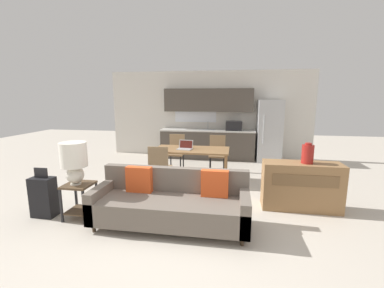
{
  "coord_description": "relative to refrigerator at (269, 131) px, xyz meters",
  "views": [
    {
      "loc": [
        0.82,
        -3.57,
        1.89
      ],
      "look_at": [
        -0.02,
        1.5,
        0.95
      ],
      "focal_mm": 24.0,
      "sensor_mm": 36.0,
      "label": 1
    }
  ],
  "objects": [
    {
      "name": "ground_plane",
      "position": [
        -1.84,
        -4.22,
        -0.91
      ],
      "size": [
        20.0,
        20.0,
        0.0
      ],
      "primitive_type": "plane",
      "color": "beige"
    },
    {
      "name": "wall_back",
      "position": [
        -1.84,
        0.41,
        0.45
      ],
      "size": [
        6.4,
        0.07,
        2.7
      ],
      "color": "silver",
      "rests_on": "ground_plane"
    },
    {
      "name": "kitchen_counter",
      "position": [
        -1.82,
        0.11,
        -0.06
      ],
      "size": [
        2.9,
        0.65,
        2.15
      ],
      "color": "#4C443D",
      "rests_on": "ground_plane"
    },
    {
      "name": "refrigerator",
      "position": [
        0.0,
        0.0,
        0.0
      ],
      "size": [
        0.69,
        0.75,
        1.82
      ],
      "color": "#B7BABC",
      "rests_on": "ground_plane"
    },
    {
      "name": "dining_table",
      "position": [
        -1.96,
        -2.19,
        -0.23
      ],
      "size": [
        1.67,
        0.84,
        0.74
      ],
      "color": "olive",
      "rests_on": "ground_plane"
    },
    {
      "name": "couch",
      "position": [
        -1.91,
        -4.29,
        -0.57
      ],
      "size": [
        2.27,
        0.8,
        0.84
      ],
      "color": "#3D2D1E",
      "rests_on": "ground_plane"
    },
    {
      "name": "side_table",
      "position": [
        -3.39,
        -4.32,
        -0.54
      ],
      "size": [
        0.42,
        0.42,
        0.56
      ],
      "color": "brown",
      "rests_on": "ground_plane"
    },
    {
      "name": "table_lamp",
      "position": [
        -3.42,
        -4.34,
        0.05
      ],
      "size": [
        0.39,
        0.39,
        0.66
      ],
      "color": "silver",
      "rests_on": "side_table"
    },
    {
      "name": "credenza",
      "position": [
        0.13,
        -3.39,
        -0.5
      ],
      "size": [
        1.28,
        0.44,
        0.81
      ],
      "color": "olive",
      "rests_on": "ground_plane"
    },
    {
      "name": "vase",
      "position": [
        0.19,
        -3.39,
        0.06
      ],
      "size": [
        0.19,
        0.19,
        0.34
      ],
      "color": "maroon",
      "rests_on": "credenza"
    },
    {
      "name": "dining_chair_far_right",
      "position": [
        -1.43,
        -1.44,
        -0.39
      ],
      "size": [
        0.44,
        0.44,
        0.94
      ],
      "rotation": [
        0.0,
        0.0,
        0.05
      ],
      "color": "#997A56",
      "rests_on": "ground_plane"
    },
    {
      "name": "dining_chair_far_left",
      "position": [
        -2.49,
        -1.44,
        -0.39
      ],
      "size": [
        0.43,
        0.43,
        0.94
      ],
      "rotation": [
        0.0,
        0.0,
        -0.01
      ],
      "color": "#997A56",
      "rests_on": "ground_plane"
    },
    {
      "name": "dining_chair_near_left",
      "position": [
        -2.49,
        -2.95,
        -0.39
      ],
      "size": [
        0.45,
        0.45,
        0.94
      ],
      "rotation": [
        0.0,
        0.0,
        3.21
      ],
      "color": "#997A56",
      "rests_on": "ground_plane"
    },
    {
      "name": "laptop",
      "position": [
        -2.1,
        -2.23,
        -0.12
      ],
      "size": [
        0.35,
        0.29,
        0.2
      ],
      "rotation": [
        0.0,
        0.0,
        -0.13
      ],
      "color": "#B7BABC",
      "rests_on": "dining_table"
    },
    {
      "name": "suitcase",
      "position": [
        -3.99,
        -4.36,
        -0.58
      ],
      "size": [
        0.37,
        0.22,
        0.8
      ],
      "color": "black",
      "rests_on": "ground_plane"
    }
  ]
}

